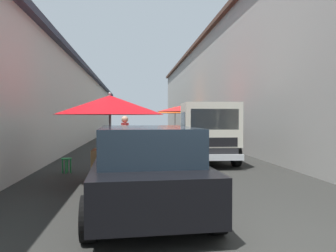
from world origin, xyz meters
TOP-DOWN VIEW (x-y plane):
  - ground at (13.50, 0.00)m, footprint 90.00×90.00m
  - building_left_whitewash at (15.75, 7.35)m, footprint 49.80×7.50m
  - building_right_concrete at (15.75, -7.35)m, footprint 49.80×7.50m
  - fruit_stall_mid_lane at (4.33, 1.56)m, footprint 2.70×2.70m
  - fruit_stall_far_right at (10.94, -1.53)m, footprint 2.82×2.82m
  - fruit_stall_far_left at (19.46, -2.10)m, footprint 2.89×2.89m
  - hatchback_car at (1.76, 0.76)m, footprint 3.99×2.08m
  - delivery_truck at (7.16, -1.54)m, footprint 4.98×2.12m
  - vendor_by_crates at (6.96, 1.24)m, footprint 0.65×0.26m
  - parked_scooter at (14.52, -2.24)m, footprint 1.69×0.45m
  - plastic_stool at (5.72, 2.88)m, footprint 0.30×0.30m

SIDE VIEW (x-z plane):
  - ground at x=13.50m, z-range 0.00..0.00m
  - plastic_stool at x=5.72m, z-range 0.11..0.54m
  - parked_scooter at x=14.52m, z-range -0.12..1.02m
  - hatchback_car at x=1.76m, z-range 0.01..1.46m
  - vendor_by_crates at x=6.96m, z-range 0.13..1.79m
  - delivery_truck at x=7.16m, z-range 0.00..2.08m
  - fruit_stall_mid_lane at x=4.33m, z-range 0.65..2.89m
  - fruit_stall_far_right at x=10.94m, z-range 0.65..2.95m
  - fruit_stall_far_left at x=19.46m, z-range 0.76..3.21m
  - building_left_whitewash at x=15.75m, z-range 0.01..4.68m
  - building_right_concrete at x=15.75m, z-range 0.01..7.23m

